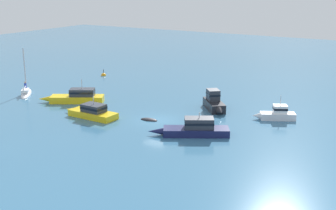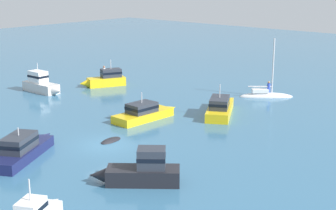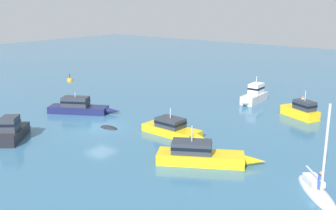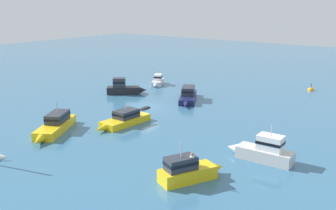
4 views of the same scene
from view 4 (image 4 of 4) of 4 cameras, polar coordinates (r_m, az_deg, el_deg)
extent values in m
plane|color=teal|center=(47.59, -3.18, -0.26)|extent=(160.00, 160.00, 0.00)
cube|color=black|center=(54.47, -6.55, 2.14)|extent=(4.07, 4.40, 0.98)
cone|color=black|center=(54.37, -3.72, 2.19)|extent=(1.46, 1.47, 0.98)
cube|color=#2D333D|center=(54.27, -7.12, 3.28)|extent=(2.06, 2.11, 1.25)
cube|color=black|center=(54.26, -7.13, 3.35)|extent=(2.12, 2.16, 0.24)
cube|color=yellow|center=(28.37, 2.88, -10.03)|extent=(4.41, 3.17, 0.97)
cone|color=yellow|center=(29.64, 7.15, -9.00)|extent=(1.35, 1.31, 0.97)
cube|color=#2D333D|center=(27.72, 1.88, -8.49)|extent=(2.51, 2.06, 0.94)
cube|color=black|center=(27.70, 1.88, -8.40)|extent=(2.56, 2.11, 0.24)
cylinder|color=silver|center=(27.34, 1.89, -6.57)|extent=(0.08, 0.08, 1.05)
cylinder|color=white|center=(27.71, 3.52, -8.41)|extent=(0.32, 0.32, 1.03)
sphere|color=#99664E|center=(27.47, 3.54, -7.19)|extent=(0.24, 0.24, 0.24)
cube|color=white|center=(60.02, -1.47, 3.31)|extent=(3.90, 2.90, 0.73)
cone|color=white|center=(57.85, -1.89, 2.86)|extent=(1.16, 1.08, 0.73)
cube|color=white|center=(60.07, -1.44, 4.09)|extent=(1.77, 1.62, 0.86)
cube|color=black|center=(60.06, -1.44, 4.13)|extent=(1.82, 1.67, 0.24)
cylinder|color=silver|center=(59.90, -1.44, 5.01)|extent=(0.08, 0.08, 1.10)
cube|color=silver|center=(32.53, 13.91, -7.08)|extent=(1.72, 4.53, 1.00)
cone|color=silver|center=(33.52, 9.52, -6.17)|extent=(1.03, 1.15, 1.00)
cube|color=white|center=(32.01, 14.70, -5.37)|extent=(1.32, 2.01, 1.23)
cube|color=black|center=(31.99, 14.71, -5.26)|extent=(1.36, 2.05, 0.24)
cylinder|color=silver|center=(31.67, 14.83, -3.59)|extent=(0.08, 0.08, 0.86)
ellipsoid|color=black|center=(46.76, -3.38, -0.54)|extent=(2.06, 1.06, 0.44)
cube|color=yellow|center=(41.05, -6.23, -2.32)|extent=(5.63, 2.27, 0.68)
cone|color=yellow|center=(38.84, -9.82, -3.46)|extent=(1.41, 0.73, 0.68)
cube|color=#2D333D|center=(40.92, -6.12, -1.27)|extent=(2.51, 1.74, 0.83)
cube|color=black|center=(40.91, -6.12, -1.21)|extent=(2.55, 1.78, 0.24)
cylinder|color=silver|center=(40.69, -6.15, -0.08)|extent=(0.08, 0.08, 0.93)
cube|color=#191E4C|center=(50.71, 2.93, 1.12)|extent=(6.42, 4.82, 0.73)
cone|color=#191E4C|center=(46.94, 2.58, -0.01)|extent=(1.73, 1.42, 0.73)
cube|color=#2D333D|center=(50.77, 2.96, 2.15)|extent=(3.17, 2.72, 1.02)
cube|color=black|center=(50.76, 2.96, 2.20)|extent=(3.23, 2.77, 0.24)
cylinder|color=silver|center=(50.61, 2.97, 3.00)|extent=(0.08, 0.08, 0.53)
cube|color=yellow|center=(40.20, -16.08, -3.11)|extent=(6.53, 4.94, 0.81)
cone|color=yellow|center=(36.78, -18.42, -4.98)|extent=(1.80, 1.51, 0.81)
cube|color=#2D333D|center=(40.54, -15.81, -1.68)|extent=(3.32, 2.83, 0.89)
cube|color=black|center=(40.53, -15.81, -1.62)|extent=(3.38, 2.89, 0.24)
cylinder|color=silver|center=(40.26, -15.91, -0.26)|extent=(0.08, 0.08, 1.19)
sphere|color=orange|center=(59.85, 20.07, 2.00)|extent=(0.89, 0.89, 0.89)
cylinder|color=black|center=(59.70, 20.13, 2.70)|extent=(0.08, 0.08, 0.60)
camera|label=1|loc=(60.42, 47.28, 12.16)|focal=48.28mm
camera|label=2|loc=(81.85, -7.24, 14.68)|focal=54.72mm
camera|label=3|loc=(54.91, -46.36, 9.70)|focal=42.97mm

